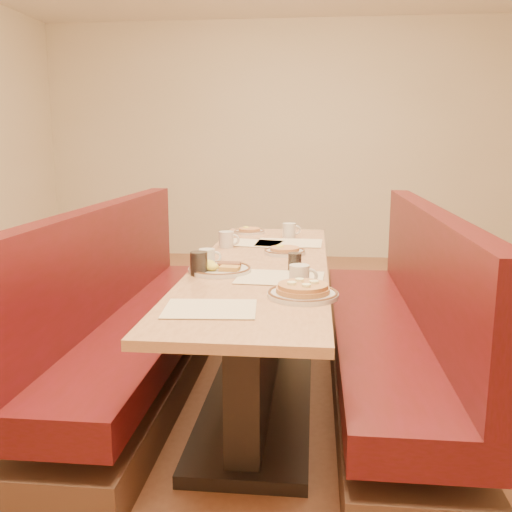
# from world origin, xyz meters

# --- Properties ---
(ground) EXTENTS (8.00, 8.00, 0.00)m
(ground) POSITION_xyz_m (0.00, 0.00, 0.00)
(ground) COLOR #9E6647
(ground) RESTS_ON ground
(room_envelope) EXTENTS (6.04, 8.04, 2.82)m
(room_envelope) POSITION_xyz_m (0.00, 0.00, 1.93)
(room_envelope) COLOR beige
(room_envelope) RESTS_ON ground
(diner_table) EXTENTS (0.70, 2.50, 0.75)m
(diner_table) POSITION_xyz_m (0.00, 0.00, 0.37)
(diner_table) COLOR black
(diner_table) RESTS_ON ground
(booth_left) EXTENTS (0.55, 2.50, 1.05)m
(booth_left) POSITION_xyz_m (-0.73, 0.00, 0.36)
(booth_left) COLOR #4C3326
(booth_left) RESTS_ON ground
(booth_right) EXTENTS (0.55, 2.50, 1.05)m
(booth_right) POSITION_xyz_m (0.73, 0.00, 0.36)
(booth_right) COLOR #4C3326
(booth_right) RESTS_ON ground
(placemat_near_left) EXTENTS (0.38, 0.30, 0.00)m
(placemat_near_left) POSITION_xyz_m (-0.12, -0.87, 0.75)
(placemat_near_left) COLOR beige
(placemat_near_left) RESTS_ON diner_table
(placemat_near_right) EXTENTS (0.43, 0.33, 0.00)m
(placemat_near_right) POSITION_xyz_m (0.12, -0.32, 0.75)
(placemat_near_right) COLOR beige
(placemat_near_right) RESTS_ON diner_table
(placemat_far_left) EXTENTS (0.41, 0.34, 0.00)m
(placemat_far_left) POSITION_xyz_m (-0.12, 0.61, 0.75)
(placemat_far_left) COLOR beige
(placemat_far_left) RESTS_ON diner_table
(placemat_far_right) EXTENTS (0.43, 0.33, 0.00)m
(placemat_far_right) POSITION_xyz_m (0.12, 0.65, 0.75)
(placemat_far_right) COLOR beige
(placemat_far_right) RESTS_ON diner_table
(pancake_plate) EXTENTS (0.30, 0.30, 0.07)m
(pancake_plate) POSITION_xyz_m (0.24, -0.65, 0.77)
(pancake_plate) COLOR beige
(pancake_plate) RESTS_ON diner_table
(eggs_plate) EXTENTS (0.32, 0.32, 0.06)m
(eggs_plate) POSITION_xyz_m (-0.19, -0.22, 0.77)
(eggs_plate) COLOR beige
(eggs_plate) RESTS_ON diner_table
(extra_plate_mid) EXTENTS (0.25, 0.25, 0.05)m
(extra_plate_mid) POSITION_xyz_m (0.11, 0.30, 0.77)
(extra_plate_mid) COLOR beige
(extra_plate_mid) RESTS_ON diner_table
(extra_plate_far) EXTENTS (0.22, 0.22, 0.05)m
(extra_plate_far) POSITION_xyz_m (-0.19, 1.05, 0.77)
(extra_plate_far) COLOR beige
(extra_plate_far) RESTS_ON diner_table
(coffee_mug_a) EXTENTS (0.13, 0.09, 0.10)m
(coffee_mug_a) POSITION_xyz_m (0.22, -0.47, 0.80)
(coffee_mug_a) COLOR beige
(coffee_mug_a) RESTS_ON diner_table
(coffee_mug_b) EXTENTS (0.12, 0.09, 0.09)m
(coffee_mug_b) POSITION_xyz_m (-0.28, -0.09, 0.80)
(coffee_mug_b) COLOR beige
(coffee_mug_b) RESTS_ON diner_table
(coffee_mug_c) EXTENTS (0.13, 0.09, 0.10)m
(coffee_mug_c) POSITION_xyz_m (0.11, 0.88, 0.80)
(coffee_mug_c) COLOR beige
(coffee_mug_c) RESTS_ON diner_table
(coffee_mug_d) EXTENTS (0.13, 0.09, 0.10)m
(coffee_mug_d) POSITION_xyz_m (-0.26, 0.46, 0.80)
(coffee_mug_d) COLOR beige
(coffee_mug_d) RESTS_ON diner_table
(soda_tumbler_near) EXTENTS (0.09, 0.09, 0.12)m
(soda_tumbler_near) POSITION_xyz_m (-0.28, -0.30, 0.81)
(soda_tumbler_near) COLOR black
(soda_tumbler_near) RESTS_ON diner_table
(soda_tumbler_mid) EXTENTS (0.07, 0.07, 0.09)m
(soda_tumbler_mid) POSITION_xyz_m (0.18, -0.16, 0.80)
(soda_tumbler_mid) COLOR black
(soda_tumbler_mid) RESTS_ON diner_table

